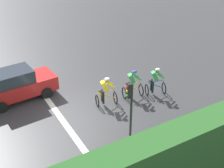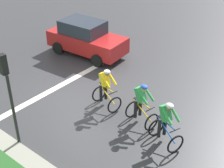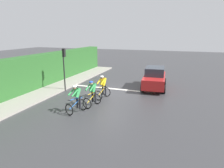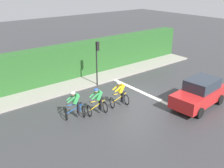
{
  "view_description": "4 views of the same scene",
  "coord_description": "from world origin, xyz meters",
  "px_view_note": "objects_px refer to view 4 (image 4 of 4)",
  "views": [
    {
      "loc": [
        11.85,
        -5.06,
        9.01
      ],
      "look_at": [
        -0.3,
        1.92,
        1.09
      ],
      "focal_mm": 48.02,
      "sensor_mm": 36.0,
      "label": 1
    },
    {
      "loc": [
        8.07,
        8.51,
        7.49
      ],
      "look_at": [
        -0.67,
        1.3,
        0.72
      ],
      "focal_mm": 52.8,
      "sensor_mm": 36.0,
      "label": 2
    },
    {
      "loc": [
        -5.38,
        13.99,
        4.52
      ],
      "look_at": [
        -0.73,
        1.14,
        1.02
      ],
      "focal_mm": 32.11,
      "sensor_mm": 36.0,
      "label": 3
    },
    {
      "loc": [
        -11.09,
        10.69,
        7.42
      ],
      "look_at": [
        0.73,
        1.39,
        1.2
      ],
      "focal_mm": 40.69,
      "sensor_mm": 36.0,
      "label": 4
    }
  ],
  "objects_px": {
    "cyclist_mid": "(120,94)",
    "traffic_light_near_crossing": "(97,57)",
    "cyclist_lead": "(75,105)",
    "cyclist_second": "(98,102)",
    "car_red": "(200,93)"
  },
  "relations": [
    {
      "from": "cyclist_mid",
      "to": "traffic_light_near_crossing",
      "type": "xyz_separation_m",
      "value": [
        3.61,
        -0.84,
        1.43
      ]
    },
    {
      "from": "cyclist_mid",
      "to": "traffic_light_near_crossing",
      "type": "bearing_deg",
      "value": -13.13
    },
    {
      "from": "cyclist_lead",
      "to": "cyclist_second",
      "type": "xyz_separation_m",
      "value": [
        -0.41,
        -1.27,
        0.0
      ]
    },
    {
      "from": "car_red",
      "to": "cyclist_mid",
      "type": "bearing_deg",
      "value": 52.27
    },
    {
      "from": "traffic_light_near_crossing",
      "to": "cyclist_second",
      "type": "bearing_deg",
      "value": 144.86
    },
    {
      "from": "car_red",
      "to": "traffic_light_near_crossing",
      "type": "distance_m",
      "value": 7.44
    },
    {
      "from": "car_red",
      "to": "cyclist_second",
      "type": "bearing_deg",
      "value": 61.47
    },
    {
      "from": "cyclist_second",
      "to": "car_red",
      "type": "distance_m",
      "value": 6.38
    },
    {
      "from": "cyclist_lead",
      "to": "car_red",
      "type": "bearing_deg",
      "value": -116.69
    },
    {
      "from": "cyclist_lead",
      "to": "cyclist_second",
      "type": "height_order",
      "value": "same"
    },
    {
      "from": "cyclist_lead",
      "to": "car_red",
      "type": "distance_m",
      "value": 7.7
    },
    {
      "from": "cyclist_mid",
      "to": "car_red",
      "type": "relative_size",
      "value": 0.39
    },
    {
      "from": "cyclist_lead",
      "to": "car_red",
      "type": "relative_size",
      "value": 0.39
    },
    {
      "from": "cyclist_lead",
      "to": "car_red",
      "type": "height_order",
      "value": "car_red"
    },
    {
      "from": "cyclist_lead",
      "to": "cyclist_second",
      "type": "distance_m",
      "value": 1.34
    }
  ]
}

